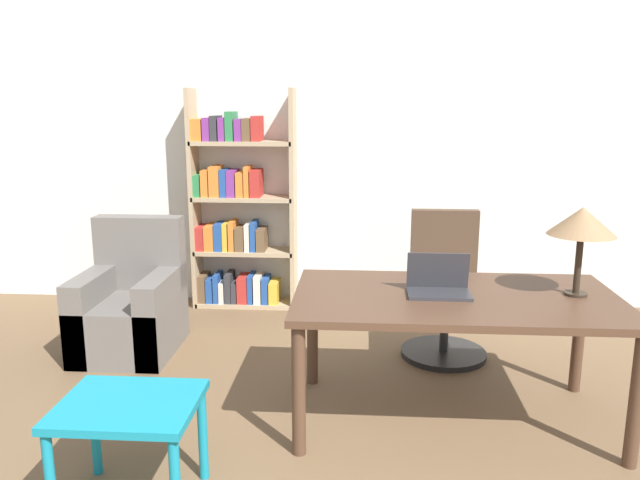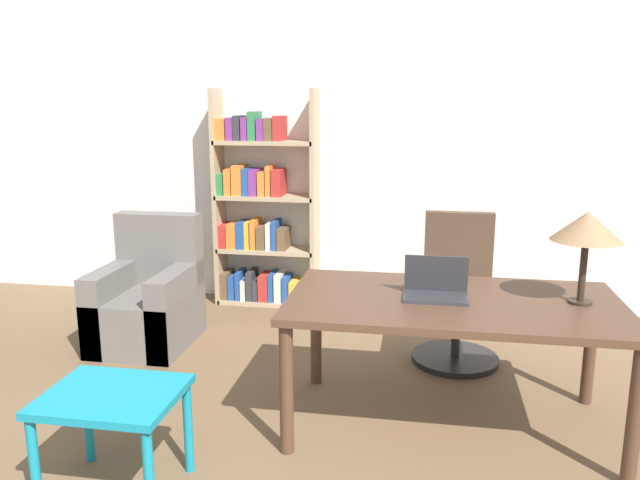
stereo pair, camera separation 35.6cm
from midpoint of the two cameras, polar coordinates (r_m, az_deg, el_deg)
The scene contains 8 objects.
wall_back at distance 5.40m, azimuth 8.35°, elevation 8.07°, with size 8.00×0.06×2.70m.
desk at distance 3.44m, azimuth 14.98°, elevation -6.60°, with size 1.75×0.95×0.73m.
laptop at distance 3.41m, azimuth 13.50°, elevation -4.39°, with size 0.34×0.21×0.22m.
table_lamp at distance 3.49m, azimuth 25.95°, elevation 0.96°, with size 0.35×0.35×0.48m.
office_chair at distance 4.45m, azimuth 14.69°, elevation -5.32°, with size 0.60×0.60×1.01m.
side_table_blue at distance 2.97m, azimuth -15.10°, elevation -14.74°, with size 0.59×0.50×0.49m.
armchair at distance 4.74m, azimuth -13.39°, elevation -5.73°, with size 0.65×0.74×0.93m.
bookshelf at distance 5.42m, azimuth -3.70°, elevation 2.41°, with size 0.89×0.28×1.87m.
Camera 2 is at (0.33, -0.83, 1.74)m, focal length 35.00 mm.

